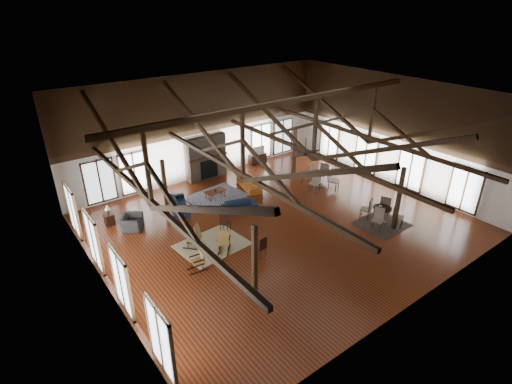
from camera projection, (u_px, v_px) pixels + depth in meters
floor at (279, 224)px, 18.83m from camera, size 16.00×16.00×0.00m
ceiling at (282, 96)px, 16.18m from camera, size 16.00×14.00×0.02m
wall_back at (201, 127)px, 22.55m from camera, size 16.00×0.02×6.00m
wall_front at (424, 233)px, 12.47m from camera, size 16.00×0.02×6.00m
wall_left at (95, 219)px, 13.23m from camera, size 0.02×14.00×6.00m
wall_right at (393, 132)px, 21.79m from camera, size 0.02×14.00×6.00m
roof_truss at (281, 143)px, 17.05m from camera, size 15.60×14.07×3.14m
post_grid at (280, 195)px, 18.16m from camera, size 8.16×7.16×3.05m
fireplace at (206, 157)px, 23.07m from camera, size 2.50×0.69×2.60m
ceiling_fan at (305, 153)px, 16.73m from camera, size 1.60×1.60×0.75m
sofa_navy_front at (239, 206)px, 19.85m from camera, size 1.86×1.16×0.51m
sofa_navy_left at (179, 204)px, 19.99m from camera, size 2.13×1.33×0.58m
sofa_orange at (249, 183)px, 22.20m from camera, size 2.09×1.17×0.58m
coffee_table at (215, 192)px, 21.08m from camera, size 1.13×0.61×0.42m
vase at (215, 190)px, 20.90m from camera, size 0.22×0.22×0.19m
armchair at (132, 222)px, 18.32m from camera, size 1.28×1.31×0.64m
side_table_lamp at (109, 217)px, 18.60m from camera, size 0.41×0.41×1.04m
rocking_chair_a at (195, 237)px, 16.84m from camera, size 0.91×0.94×1.10m
rocking_chair_b at (224, 241)px, 16.57m from camera, size 0.88×0.92×1.07m
rocking_chair_c at (199, 259)px, 15.51m from camera, size 0.80×0.48×0.98m
side_chair_a at (224, 221)px, 17.88m from camera, size 0.59×0.59×1.01m
side_chair_b at (262, 246)px, 16.21m from camera, size 0.44×0.44×0.93m
cafe_table_near at (382, 212)px, 18.76m from camera, size 2.03×2.03×1.05m
cafe_table_far at (320, 177)px, 22.33m from camera, size 2.18×2.18×1.13m
cup_near at (380, 206)px, 18.68m from camera, size 0.14×0.14×0.10m
cup_far at (320, 171)px, 22.31m from camera, size 0.16×0.16×0.10m
tv_console at (257, 158)px, 25.60m from camera, size 1.18×0.44×0.59m
television at (257, 150)px, 25.32m from camera, size 0.97×0.23×0.55m
rug_tan at (212, 245)px, 17.22m from camera, size 3.00×2.45×0.01m
rug_navy at (216, 197)px, 21.37m from camera, size 3.15×2.51×0.01m
rug_dark at (382, 224)px, 18.79m from camera, size 2.21×2.01×0.01m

